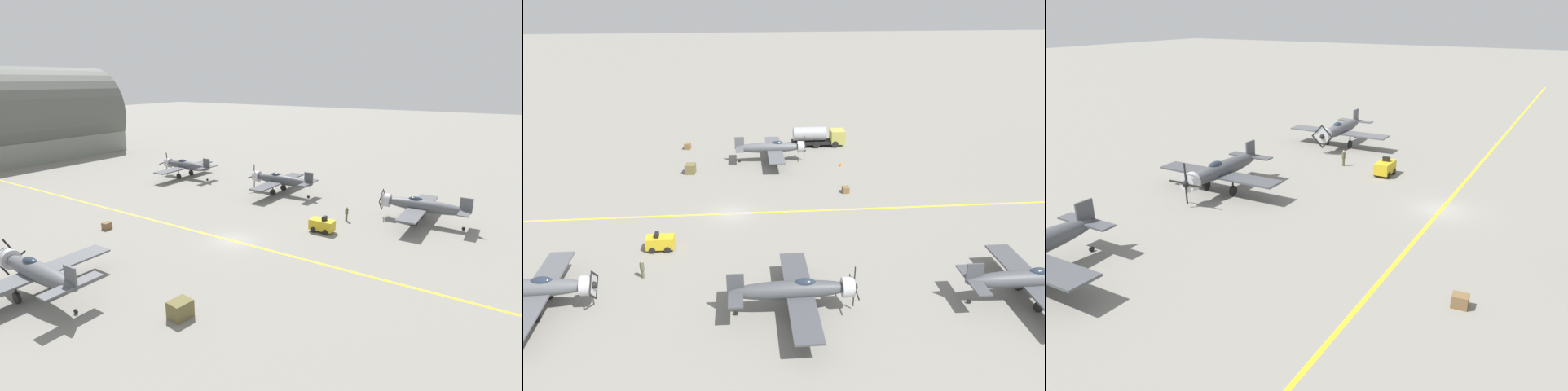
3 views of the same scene
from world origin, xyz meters
TOP-DOWN VIEW (x-y plane):
  - ground_plane at (0.00, 0.00)m, footprint 400.00×400.00m
  - taxiway_stripe at (0.00, 0.00)m, footprint 0.30×160.00m
  - airplane_mid_left at (-16.84, 5.66)m, footprint 12.00×9.98m
  - airplane_mid_right at (18.30, 5.12)m, footprint 12.00×9.98m
  - airplane_far_right at (18.39, 23.56)m, footprint 12.00×9.98m
  - airplane_near_right at (16.33, -14.81)m, footprint 12.00×9.98m
  - fuel_tanker at (-23.45, 13.18)m, footprint 2.67×8.00m
  - tow_tractor at (7.39, -6.55)m, footprint 1.57×2.60m
  - ground_crew_walking at (12.29, -7.41)m, footprint 0.37×0.37m
  - supply_crate_by_tanker at (-4.80, 13.72)m, footprint 0.94×0.81m
  - supply_crate_mid_lane at (-23.57, -6.66)m, footprint 1.14×0.99m
  - supply_crate_outboard at (-13.11, -5.38)m, footprint 1.63×1.41m
  - traffic_cone at (-14.03, 14.88)m, footprint 0.36×0.36m

SIDE VIEW (x-z plane):
  - ground_plane at x=0.00m, z-range 0.00..0.00m
  - taxiway_stripe at x=0.00m, z-range 0.00..0.01m
  - traffic_cone at x=-14.03m, z-range 0.00..0.55m
  - supply_crate_by_tanker at x=-4.80m, z-range 0.00..0.74m
  - supply_crate_mid_lane at x=-23.57m, z-range 0.00..0.86m
  - supply_crate_outboard at x=-13.11m, z-range 0.00..1.25m
  - tow_tractor at x=7.39m, z-range -0.11..1.69m
  - ground_crew_walking at x=12.29m, z-range 0.08..1.75m
  - fuel_tanker at x=-23.45m, z-range 0.02..3.00m
  - airplane_mid_left at x=-16.84m, z-range 0.19..3.84m
  - airplane_mid_right at x=18.30m, z-range 0.11..3.91m
  - airplane_far_right at x=18.39m, z-range 0.11..3.91m
  - airplane_near_right at x=16.33m, z-range 0.19..3.84m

